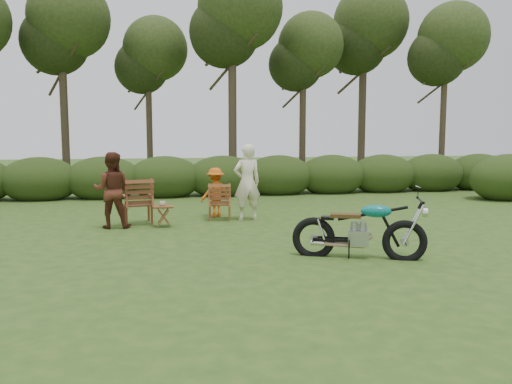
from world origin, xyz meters
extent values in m
plane|color=#284918|center=(0.00, 0.00, 0.00)|extent=(80.00, 80.00, 0.00)
cylinder|color=#3B2D20|center=(-5.50, 11.10, 3.60)|extent=(0.28, 0.28, 7.20)
sphere|color=#223714|center=(-5.50, 11.10, 5.84)|extent=(2.88, 2.88, 2.88)
cylinder|color=#3B2D20|center=(-2.50, 12.20, 3.15)|extent=(0.24, 0.24, 6.30)
sphere|color=#223714|center=(-2.50, 12.20, 5.11)|extent=(2.52, 2.52, 2.52)
cylinder|color=#3B2D20|center=(0.50, 10.00, 3.83)|extent=(0.30, 0.30, 7.65)
sphere|color=#223714|center=(0.50, 10.00, 6.21)|extent=(3.06, 3.06, 3.06)
cylinder|color=#3B2D20|center=(3.50, 11.10, 3.24)|extent=(0.26, 0.26, 6.48)
sphere|color=#223714|center=(3.50, 11.10, 5.26)|extent=(2.59, 2.59, 2.59)
cylinder|color=#3B2D20|center=(6.50, 12.20, 3.96)|extent=(0.32, 0.32, 7.92)
sphere|color=#223714|center=(6.50, 12.20, 6.42)|extent=(3.17, 3.17, 3.17)
cylinder|color=#3B2D20|center=(9.00, 10.00, 3.42)|extent=(0.24, 0.24, 6.84)
sphere|color=#223714|center=(9.00, 10.00, 5.55)|extent=(2.74, 2.74, 2.74)
ellipsoid|color=#213814|center=(-6.00, 9.00, 0.63)|extent=(2.52, 1.68, 1.51)
ellipsoid|color=#213814|center=(-4.00, 9.00, 0.63)|extent=(2.52, 1.68, 1.51)
ellipsoid|color=#213814|center=(-2.00, 9.00, 0.63)|extent=(2.52, 1.68, 1.51)
ellipsoid|color=#213814|center=(0.00, 9.00, 0.63)|extent=(2.52, 1.68, 1.51)
ellipsoid|color=#213814|center=(2.00, 9.00, 0.63)|extent=(2.52, 1.68, 1.51)
ellipsoid|color=#213814|center=(4.00, 9.00, 0.63)|extent=(2.52, 1.68, 1.51)
ellipsoid|color=#213814|center=(6.00, 9.00, 0.63)|extent=(2.52, 1.68, 1.51)
ellipsoid|color=#213814|center=(8.00, 9.00, 0.63)|extent=(2.52, 1.68, 1.51)
ellipsoid|color=#213814|center=(10.00, 9.00, 0.63)|extent=(2.52, 1.68, 1.51)
ellipsoid|color=#213814|center=(9.00, 6.00, 0.68)|extent=(2.70, 1.80, 1.62)
imported|color=beige|center=(-2.18, 3.18, 0.53)|extent=(0.16, 0.16, 0.10)
imported|color=#F8ECCC|center=(-0.12, 3.75, 0.00)|extent=(0.73, 0.53, 1.86)
imported|color=#4E2416|center=(-3.28, 3.25, 0.00)|extent=(0.88, 0.72, 1.70)
imported|color=#D15B13|center=(-0.83, 4.36, 0.00)|extent=(0.93, 0.76, 1.25)
camera|label=1|loc=(-2.33, -8.20, 2.04)|focal=35.00mm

